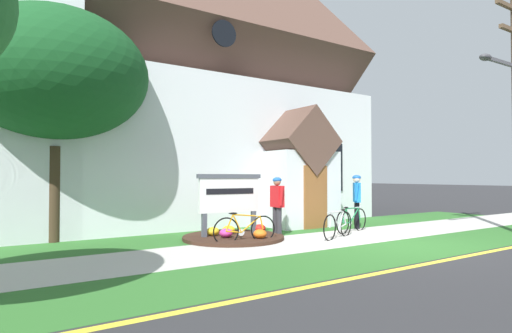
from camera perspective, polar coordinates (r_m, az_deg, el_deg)
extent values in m
plane|color=#2B2B2D|center=(14.03, 6.22, -8.48)|extent=(140.00, 140.00, 0.00)
cube|color=#B7B5AD|center=(10.86, 4.72, -10.57)|extent=(32.00, 2.34, 0.01)
cube|color=#2D6628|center=(9.24, 13.52, -12.18)|extent=(32.00, 2.12, 0.01)
cube|color=#2D6628|center=(12.78, -1.93, -9.18)|extent=(24.00, 2.38, 0.01)
cube|color=yellow|center=(8.48, 19.67, -13.14)|extent=(28.00, 0.16, 0.01)
cube|color=silver|center=(17.40, -11.07, 1.49)|extent=(14.49, 8.18, 5.19)
cube|color=brown|center=(18.18, -11.00, 15.72)|extent=(14.99, 8.33, 8.33)
cube|color=silver|center=(14.14, -29.78, 16.98)|extent=(2.87, 2.87, 12.30)
cube|color=silver|center=(14.51, 6.07, -3.10)|extent=(2.40, 1.60, 2.60)
cube|color=brown|center=(14.55, 6.06, 3.41)|extent=(2.40, 1.80, 2.40)
cube|color=brown|center=(13.90, 8.24, -4.20)|extent=(1.00, 0.06, 2.10)
cube|color=black|center=(16.73, 10.90, -0.10)|extent=(0.76, 0.06, 1.90)
cone|color=black|center=(16.77, 10.88, 3.14)|extent=(0.80, 0.06, 0.80)
cylinder|color=black|center=(14.47, -4.44, 17.88)|extent=(0.90, 0.06, 0.90)
cube|color=#474C56|center=(11.35, -7.18, -8.31)|extent=(0.12, 0.12, 0.73)
cube|color=#474C56|center=(12.07, -0.35, -7.91)|extent=(0.12, 0.12, 0.73)
cube|color=white|center=(11.62, -3.65, -3.99)|extent=(1.86, 0.15, 0.95)
cube|color=#474C56|center=(11.61, -3.65, -1.35)|extent=(1.98, 0.19, 0.12)
cube|color=black|center=(11.57, -3.55, -3.44)|extent=(1.48, 0.07, 0.16)
cylinder|color=#382319|center=(11.55, -3.14, -9.79)|extent=(2.80, 2.80, 0.10)
ellipsoid|color=red|center=(12.18, 0.50, -8.54)|extent=(0.36, 0.36, 0.24)
ellipsoid|color=gold|center=(11.89, -3.80, -8.72)|extent=(0.36, 0.36, 0.24)
ellipsoid|color=gold|center=(11.57, -5.99, -8.91)|extent=(0.36, 0.36, 0.24)
ellipsoid|color=#CC338C|center=(11.23, -4.17, -9.15)|extent=(0.36, 0.36, 0.24)
ellipsoid|color=orange|center=(11.03, 0.55, -9.30)|extent=(0.36, 0.36, 0.24)
torus|color=black|center=(12.38, 12.33, -7.80)|extent=(0.70, 0.28, 0.73)
torus|color=black|center=(11.45, 10.17, -8.34)|extent=(0.70, 0.28, 0.73)
cylinder|color=#B7B7BC|center=(11.75, 10.94, -7.32)|extent=(0.54, 0.23, 0.47)
cylinder|color=#B7B7BC|center=(11.83, 11.17, -6.18)|extent=(0.73, 0.29, 0.04)
cylinder|color=#B7B7BC|center=(12.09, 11.73, -7.13)|extent=(0.26, 0.12, 0.47)
cylinder|color=#B7B7BC|center=(12.20, 11.92, -8.02)|extent=(0.41, 0.18, 0.09)
cylinder|color=#B7B7BC|center=(12.28, 12.14, -6.92)|extent=(0.22, 0.11, 0.41)
cylinder|color=#B7B7BC|center=(11.47, 10.26, -7.33)|extent=(0.12, 0.07, 0.40)
ellipsoid|color=black|center=(12.17, 11.95, -5.89)|extent=(0.25, 0.16, 0.05)
cylinder|color=silver|center=(11.48, 10.34, -6.24)|extent=(0.42, 0.18, 0.03)
cylinder|color=silver|center=(12.02, 11.50, -8.25)|extent=(0.18, 0.08, 0.18)
torus|color=black|center=(12.86, 11.93, -7.57)|extent=(0.72, 0.20, 0.73)
torus|color=black|center=(13.74, 14.19, -7.15)|extent=(0.72, 0.20, 0.73)
cylinder|color=#19723F|center=(13.42, 13.45, -6.58)|extent=(0.55, 0.16, 0.47)
cylinder|color=#19723F|center=(13.31, 13.20, -5.64)|extent=(0.75, 0.21, 0.06)
cylinder|color=#19723F|center=(13.09, 12.61, -6.67)|extent=(0.26, 0.09, 0.47)
cylinder|color=#19723F|center=(13.04, 12.41, -7.59)|extent=(0.42, 0.13, 0.09)
cylinder|color=#19723F|center=(12.92, 12.14, -6.63)|extent=(0.22, 0.08, 0.42)
cylinder|color=#19723F|center=(13.69, 14.10, -6.36)|extent=(0.12, 0.06, 0.39)
ellipsoid|color=black|center=(12.98, 12.35, -5.57)|extent=(0.25, 0.13, 0.05)
cylinder|color=silver|center=(13.64, 14.01, -5.48)|extent=(0.43, 0.13, 0.03)
cylinder|color=silver|center=(13.21, 12.87, -7.62)|extent=(0.18, 0.06, 0.18)
torus|color=black|center=(10.64, -4.16, -8.94)|extent=(0.71, 0.12, 0.72)
torus|color=black|center=(11.08, 0.97, -8.64)|extent=(0.71, 0.12, 0.72)
cylinder|color=orange|center=(10.90, -0.73, -7.98)|extent=(0.57, 0.11, 0.43)
cylinder|color=orange|center=(10.83, -1.28, -6.77)|extent=(0.78, 0.13, 0.11)
cylinder|color=orange|center=(10.74, -2.63, -7.88)|extent=(0.27, 0.07, 0.49)
cylinder|color=orange|center=(10.72, -3.10, -9.02)|extent=(0.43, 0.09, 0.09)
cylinder|color=orange|center=(10.65, -3.68, -7.80)|extent=(0.23, 0.06, 0.43)
cylinder|color=orange|center=(11.04, 0.77, -7.76)|extent=(0.12, 0.05, 0.35)
ellipsoid|color=black|center=(10.66, -3.20, -6.49)|extent=(0.25, 0.11, 0.05)
cylinder|color=silver|center=(11.00, 0.58, -6.78)|extent=(0.44, 0.08, 0.03)
cylinder|color=silver|center=(10.81, -2.06, -9.09)|extent=(0.18, 0.04, 0.18)
cylinder|color=black|center=(14.24, 13.75, -6.56)|extent=(0.15, 0.15, 0.88)
cylinder|color=black|center=(14.10, 13.82, -6.61)|extent=(0.15, 0.15, 0.88)
cube|color=blue|center=(14.12, 13.77, -3.50)|extent=(0.47, 0.51, 0.64)
sphere|color=beige|center=(14.11, 13.76, -1.73)|extent=(0.23, 0.23, 0.23)
ellipsoid|color=#1E59B2|center=(14.11, 13.76, -1.47)|extent=(0.37, 0.37, 0.16)
cylinder|color=blue|center=(14.42, 13.78, -3.32)|extent=(0.09, 0.15, 0.59)
cylinder|color=blue|center=(13.82, 13.76, -3.41)|extent=(0.09, 0.18, 0.59)
cylinder|color=#2D2D33|center=(12.13, 2.67, -7.60)|extent=(0.15, 0.15, 0.85)
cylinder|color=#2D2D33|center=(11.95, 3.22, -7.69)|extent=(0.15, 0.15, 0.85)
cube|color=red|center=(11.98, 2.94, -4.15)|extent=(0.23, 0.49, 0.62)
sphere|color=#936B51|center=(11.97, 2.94, -2.15)|extent=(0.22, 0.22, 0.22)
ellipsoid|color=#1E59B2|center=(11.97, 2.94, -1.86)|extent=(0.29, 0.25, 0.15)
cylinder|color=red|center=(12.25, 2.37, -3.95)|extent=(0.09, 0.11, 0.56)
cylinder|color=red|center=(11.72, 3.54, -4.07)|extent=(0.09, 0.17, 0.56)
cube|color=#4C4C51|center=(14.69, 30.80, 12.31)|extent=(1.80, 0.10, 0.10)
ellipsoid|color=#3F3F44|center=(13.91, 29.15, 13.06)|extent=(0.44, 0.28, 0.20)
cylinder|color=#3D2D1E|center=(21.52, 7.20, -2.64)|extent=(0.25, 0.25, 2.51)
cone|color=#23662D|center=(21.70, 7.18, 6.19)|extent=(4.18, 4.18, 4.16)
cylinder|color=#3D2D1E|center=(12.20, -26.16, -3.44)|extent=(0.34, 0.34, 2.54)
ellipsoid|color=#14471E|center=(12.48, -26.01, 11.32)|extent=(4.84, 4.84, 3.48)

